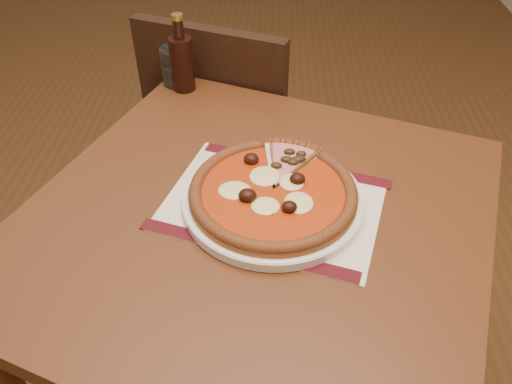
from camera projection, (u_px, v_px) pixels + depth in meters
table at (256, 250)px, 0.96m from camera, size 1.03×1.03×0.75m
chair_far at (230, 134)px, 1.52m from camera, size 0.53×0.53×0.87m
placemat at (273, 204)px, 0.91m from camera, size 0.44×0.37×0.00m
plate at (273, 200)px, 0.90m from camera, size 0.33×0.33×0.02m
pizza at (273, 191)px, 0.89m from camera, size 0.30×0.30×0.04m
ham_slice at (295, 163)px, 0.95m from camera, size 0.10×0.15×0.02m
water_glass at (177, 66)px, 1.22m from camera, size 0.09×0.09×0.09m
bottle at (182, 61)px, 1.18m from camera, size 0.06×0.06×0.19m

